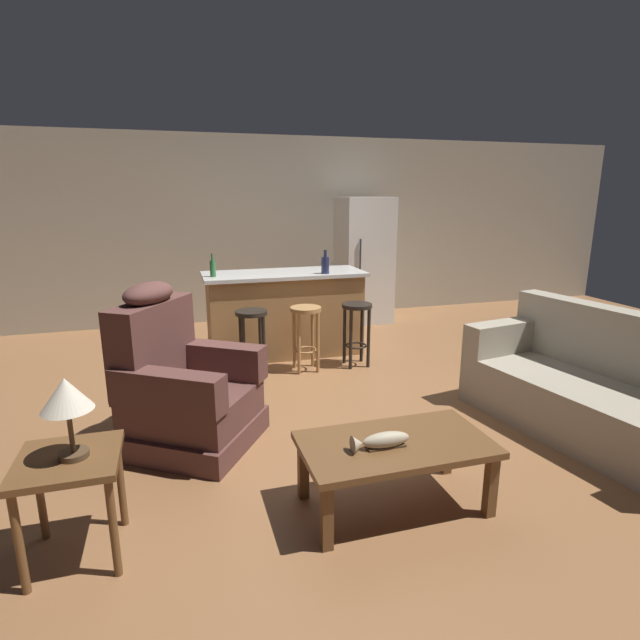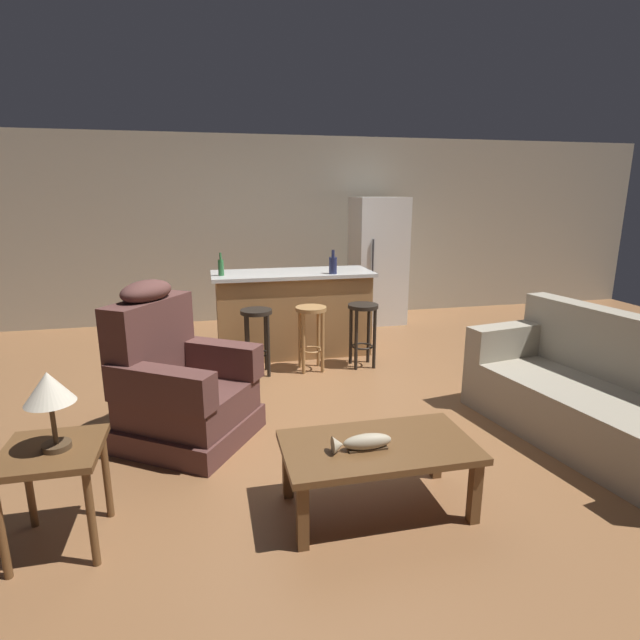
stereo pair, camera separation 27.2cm
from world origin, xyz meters
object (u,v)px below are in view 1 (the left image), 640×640
(coffee_table, at_px, (395,450))
(bar_stool_right, at_px, (357,323))
(couch, at_px, (595,391))
(end_table, at_px, (70,475))
(kitchen_island, at_px, (285,313))
(recliner_near_lamp, at_px, (182,389))
(bottle_short_amber, at_px, (213,268))
(refrigerator, at_px, (364,260))
(bar_stool_left, at_px, (252,331))
(bar_stool_middle, at_px, (306,327))
(bottle_tall_green, at_px, (325,265))
(fish_figurine, at_px, (380,441))
(table_lamp, at_px, (66,398))

(coffee_table, xyz_separation_m, bar_stool_right, (0.67, 2.43, 0.11))
(coffee_table, relative_size, couch, 0.55)
(end_table, relative_size, bar_stool_right, 0.82)
(couch, distance_m, kitchen_island, 3.20)
(recliner_near_lamp, distance_m, bottle_short_amber, 1.94)
(coffee_table, xyz_separation_m, end_table, (-1.72, 0.07, 0.10))
(coffee_table, distance_m, refrigerator, 4.53)
(kitchen_island, height_order, bar_stool_left, kitchen_island)
(bar_stool_middle, relative_size, bottle_short_amber, 2.76)
(end_table, distance_m, bottle_tall_green, 3.56)
(fish_figurine, xyz_separation_m, kitchen_island, (0.15, 3.10, 0.02))
(couch, bearing_deg, bar_stool_right, -68.36)
(bar_stool_middle, bearing_deg, coffee_table, -92.67)
(couch, distance_m, end_table, 3.62)
(end_table, bearing_deg, table_lamp, -16.68)
(recliner_near_lamp, height_order, bar_stool_right, recliner_near_lamp)
(fish_figurine, height_order, recliner_near_lamp, recliner_near_lamp)
(bar_stool_middle, bearing_deg, bar_stool_right, 0.00)
(table_lamp, bearing_deg, couch, 6.06)
(bar_stool_left, bearing_deg, end_table, -118.42)
(refrigerator, relative_size, bottle_short_amber, 7.15)
(couch, relative_size, bar_stool_left, 2.96)
(bottle_tall_green, bearing_deg, recliner_near_lamp, -134.00)
(kitchen_island, height_order, bottle_tall_green, bottle_tall_green)
(recliner_near_lamp, xyz_separation_m, bottle_tall_green, (1.60, 1.66, 0.63))
(bottle_short_amber, bearing_deg, kitchen_island, 6.68)
(table_lamp, bearing_deg, end_table, 163.32)
(couch, xyz_separation_m, table_lamp, (-3.56, -0.38, 0.53))
(coffee_table, height_order, table_lamp, table_lamp)
(recliner_near_lamp, relative_size, refrigerator, 0.68)
(couch, bearing_deg, recliner_near_lamp, -23.06)
(bar_stool_right, height_order, refrigerator, refrigerator)
(fish_figurine, xyz_separation_m, bottle_short_amber, (-0.64, 3.01, 0.58))
(table_lamp, height_order, kitchen_island, table_lamp)
(couch, relative_size, table_lamp, 4.91)
(kitchen_island, xyz_separation_m, refrigerator, (1.43, 1.20, 0.40))
(coffee_table, distance_m, bottle_tall_green, 2.95)
(coffee_table, height_order, bar_stool_middle, bar_stool_middle)
(couch, xyz_separation_m, bar_stool_left, (-2.32, 1.99, 0.13))
(bar_stool_left, bearing_deg, bar_stool_middle, 0.00)
(bottle_tall_green, relative_size, bottle_short_amber, 1.06)
(coffee_table, xyz_separation_m, refrigerator, (1.47, 4.26, 0.52))
(couch, height_order, bar_stool_left, couch)
(recliner_near_lamp, height_order, table_lamp, recliner_near_lamp)
(couch, distance_m, bar_stool_right, 2.33)
(recliner_near_lamp, bearing_deg, bar_stool_left, 93.87)
(end_table, bearing_deg, bar_stool_left, 61.58)
(bar_stool_right, relative_size, bottle_short_amber, 2.76)
(coffee_table, xyz_separation_m, kitchen_island, (0.03, 3.06, 0.11))
(fish_figurine, height_order, table_lamp, table_lamp)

